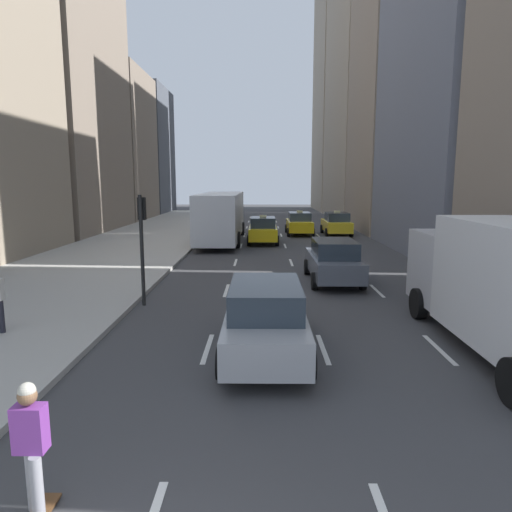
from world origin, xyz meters
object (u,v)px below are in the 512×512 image
taxi_third (336,224)px  traffic_light_pole (142,232)px  taxi_second (263,230)px  sedan_silver_behind (333,261)px  city_bus (221,215)px  taxi_lead (299,223)px  skateboarder (32,446)px  sedan_black_near (265,317)px

taxi_third → traffic_light_pole: (-9.55, -20.06, 1.53)m
traffic_light_pole → taxi_second: bearing=75.5°
taxi_second → traffic_light_pole: bearing=-104.5°
taxi_second → taxi_third: 7.33m
sedan_silver_behind → traffic_light_pole: bearing=-152.5°
sedan_silver_behind → city_bus: size_ratio=0.40×
taxi_lead → skateboarder: 30.54m
skateboarder → traffic_light_pole: traffic_light_pole is taller
taxi_third → skateboarder: taxi_third is taller
sedan_black_near → traffic_light_pole: bearing=132.6°
taxi_second → skateboarder: bearing=-96.3°
skateboarder → taxi_lead: bearing=79.5°
sedan_silver_behind → traffic_light_pole: size_ratio=1.30×
taxi_lead → sedan_black_near: size_ratio=0.89×
taxi_second → taxi_third: size_ratio=1.00×
sedan_silver_behind → skateboarder: (-5.56, -13.25, 0.09)m
taxi_second → city_bus: city_bus is taller
skateboarder → traffic_light_pole: (-1.19, 9.73, 1.45)m
sedan_black_near → city_bus: size_ratio=0.42×
sedan_silver_behind → city_bus: 14.03m
taxi_third → sedan_silver_behind: bearing=-99.6°
city_bus → traffic_light_pole: (-1.14, -16.33, 0.62)m
sedan_black_near → traffic_light_pole: size_ratio=1.37×
taxi_lead → sedan_black_near: bearing=-96.5°
sedan_silver_behind → taxi_second: bearing=103.3°
city_bus → skateboarder: size_ratio=6.65×
taxi_second → sedan_black_near: size_ratio=0.89×
sedan_black_near → skateboarder: bearing=-116.9°
taxi_second → skateboarder: size_ratio=2.52×
taxi_lead → taxi_third: 2.81m
skateboarder → sedan_silver_behind: bearing=67.2°
traffic_light_pole → sedan_silver_behind: bearing=27.5°
taxi_third → sedan_silver_behind: size_ratio=0.94×
taxi_second → sedan_silver_behind: 12.14m
taxi_third → city_bus: (-8.41, -3.72, 0.91)m
city_bus → skateboarder: (0.05, -26.07, -0.82)m
taxi_second → sedan_black_near: 19.62m
taxi_third → skateboarder: (-8.36, -29.79, 0.08)m
traffic_light_pole → taxi_third: bearing=64.5°
taxi_third → sedan_silver_behind: taxi_third is taller
sedan_black_near → skateboarder: skateboarder is taller
sedan_silver_behind → city_bus: bearing=113.6°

